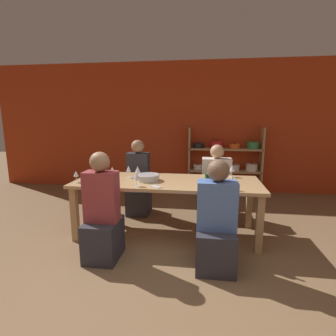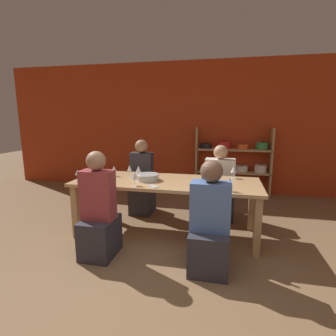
{
  "view_description": "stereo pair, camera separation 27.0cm",
  "coord_description": "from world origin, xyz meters",
  "px_view_note": "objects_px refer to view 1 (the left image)",
  "views": [
    {
      "loc": [
        0.29,
        -1.79,
        1.57
      ],
      "look_at": [
        -0.19,
        1.63,
        0.89
      ],
      "focal_mm": 28.0,
      "sensor_mm": 36.0,
      "label": 1
    },
    {
      "loc": [
        0.55,
        -1.74,
        1.57
      ],
      "look_at": [
        -0.19,
        1.63,
        0.89
      ],
      "focal_mm": 28.0,
      "sensor_mm": 36.0,
      "label": 2
    }
  ],
  "objects_px": {
    "wine_bottle_green": "(208,180)",
    "wine_glass_empty_a": "(76,174)",
    "wine_glass_white_a": "(138,170)",
    "wine_glass_red_b": "(112,170)",
    "wine_glass_empty_c": "(232,180)",
    "wine_glass_white_c": "(129,169)",
    "person_near_b": "(216,229)",
    "person_far_a": "(216,191)",
    "wine_glass_white_b": "(97,172)",
    "dining_table": "(167,187)",
    "person_far_b": "(139,186)",
    "wine_glass_empty_b": "(232,169)",
    "cell_phone": "(156,187)",
    "shelf_unit": "(226,165)",
    "wine_glass_red_a": "(137,177)",
    "mixing_bowl": "(148,177)",
    "person_near_a": "(103,220)"
  },
  "relations": [
    {
      "from": "person_far_b",
      "to": "wine_glass_red_a",
      "type": "bearing_deg",
      "value": 103.44
    },
    {
      "from": "mixing_bowl",
      "to": "person_far_b",
      "type": "distance_m",
      "value": 0.88
    },
    {
      "from": "wine_glass_red_a",
      "to": "wine_glass_white_b",
      "type": "bearing_deg",
      "value": 159.38
    },
    {
      "from": "dining_table",
      "to": "wine_glass_white_c",
      "type": "xyz_separation_m",
      "value": [
        -0.55,
        0.1,
        0.2
      ]
    },
    {
      "from": "wine_glass_empty_a",
      "to": "wine_glass_red_b",
      "type": "bearing_deg",
      "value": 44.24
    },
    {
      "from": "wine_glass_red_b",
      "to": "wine_glass_empty_c",
      "type": "distance_m",
      "value": 1.65
    },
    {
      "from": "wine_glass_empty_a",
      "to": "cell_phone",
      "type": "xyz_separation_m",
      "value": [
        1.06,
        -0.1,
        -0.1
      ]
    },
    {
      "from": "shelf_unit",
      "to": "wine_glass_white_b",
      "type": "distance_m",
      "value": 2.89
    },
    {
      "from": "wine_glass_empty_a",
      "to": "wine_glass_white_c",
      "type": "relative_size",
      "value": 0.88
    },
    {
      "from": "wine_glass_red_a",
      "to": "wine_glass_white_c",
      "type": "height_order",
      "value": "wine_glass_red_a"
    },
    {
      "from": "mixing_bowl",
      "to": "wine_glass_empty_b",
      "type": "bearing_deg",
      "value": 18.4
    },
    {
      "from": "shelf_unit",
      "to": "dining_table",
      "type": "distance_m",
      "value": 2.29
    },
    {
      "from": "wine_glass_empty_c",
      "to": "wine_glass_red_b",
      "type": "bearing_deg",
      "value": 164.43
    },
    {
      "from": "person_far_b",
      "to": "person_near_b",
      "type": "bearing_deg",
      "value": 129.64
    },
    {
      "from": "wine_bottle_green",
      "to": "wine_glass_empty_b",
      "type": "height_order",
      "value": "wine_bottle_green"
    },
    {
      "from": "wine_bottle_green",
      "to": "person_near_b",
      "type": "relative_size",
      "value": 0.25
    },
    {
      "from": "wine_glass_empty_b",
      "to": "cell_phone",
      "type": "xyz_separation_m",
      "value": [
        -0.95,
        -0.67,
        -0.11
      ]
    },
    {
      "from": "wine_glass_white_b",
      "to": "wine_glass_empty_c",
      "type": "height_order",
      "value": "same"
    },
    {
      "from": "shelf_unit",
      "to": "wine_glass_empty_a",
      "type": "height_order",
      "value": "shelf_unit"
    },
    {
      "from": "mixing_bowl",
      "to": "person_far_a",
      "type": "bearing_deg",
      "value": 41.76
    },
    {
      "from": "mixing_bowl",
      "to": "wine_glass_white_a",
      "type": "height_order",
      "value": "wine_glass_white_a"
    },
    {
      "from": "wine_glass_white_a",
      "to": "wine_glass_red_b",
      "type": "xyz_separation_m",
      "value": [
        -0.36,
        -0.01,
        -0.01
      ]
    },
    {
      "from": "wine_glass_red_a",
      "to": "person_near_b",
      "type": "relative_size",
      "value": 0.15
    },
    {
      "from": "wine_glass_white_a",
      "to": "wine_glass_white_c",
      "type": "height_order",
      "value": "wine_glass_white_c"
    },
    {
      "from": "wine_glass_empty_a",
      "to": "dining_table",
      "type": "bearing_deg",
      "value": 11.92
    },
    {
      "from": "wine_bottle_green",
      "to": "wine_glass_empty_b",
      "type": "relative_size",
      "value": 1.78
    },
    {
      "from": "wine_glass_red_b",
      "to": "cell_phone",
      "type": "bearing_deg",
      "value": -32.68
    },
    {
      "from": "wine_glass_white_c",
      "to": "person_near_a",
      "type": "xyz_separation_m",
      "value": [
        -0.06,
        -0.82,
        -0.41
      ]
    },
    {
      "from": "wine_glass_white_a",
      "to": "person_far_a",
      "type": "distance_m",
      "value": 1.36
    },
    {
      "from": "mixing_bowl",
      "to": "wine_glass_white_c",
      "type": "bearing_deg",
      "value": 155.85
    },
    {
      "from": "wine_glass_white_c",
      "to": "person_near_b",
      "type": "xyz_separation_m",
      "value": [
        1.17,
        -0.83,
        -0.44
      ]
    },
    {
      "from": "wine_bottle_green",
      "to": "wine_glass_empty_a",
      "type": "distance_m",
      "value": 1.68
    },
    {
      "from": "dining_table",
      "to": "wine_glass_empty_a",
      "type": "relative_size",
      "value": 16.55
    },
    {
      "from": "cell_phone",
      "to": "person_near_a",
      "type": "height_order",
      "value": "person_near_a"
    },
    {
      "from": "wine_glass_red_b",
      "to": "person_far_a",
      "type": "height_order",
      "value": "person_far_a"
    },
    {
      "from": "dining_table",
      "to": "person_far_b",
      "type": "xyz_separation_m",
      "value": [
        -0.57,
        0.71,
        -0.2
      ]
    },
    {
      "from": "wine_glass_empty_c",
      "to": "wine_glass_red_a",
      "type": "bearing_deg",
      "value": 179.91
    },
    {
      "from": "dining_table",
      "to": "wine_glass_empty_c",
      "type": "xyz_separation_m",
      "value": [
        0.8,
        -0.33,
        0.2
      ]
    },
    {
      "from": "dining_table",
      "to": "wine_glass_empty_c",
      "type": "height_order",
      "value": "wine_glass_empty_c"
    },
    {
      "from": "wine_bottle_green",
      "to": "wine_glass_white_a",
      "type": "bearing_deg",
      "value": 152.54
    },
    {
      "from": "mixing_bowl",
      "to": "wine_glass_white_b",
      "type": "distance_m",
      "value": 0.68
    },
    {
      "from": "mixing_bowl",
      "to": "person_near_a",
      "type": "bearing_deg",
      "value": -118.26
    },
    {
      "from": "wine_glass_white_b",
      "to": "wine_glass_empty_c",
      "type": "xyz_separation_m",
      "value": [
        1.72,
        -0.23,
        -0.0
      ]
    },
    {
      "from": "wine_glass_red_a",
      "to": "person_far_b",
      "type": "height_order",
      "value": "person_far_b"
    },
    {
      "from": "wine_glass_red_b",
      "to": "person_far_a",
      "type": "distance_m",
      "value": 1.67
    },
    {
      "from": "dining_table",
      "to": "wine_glass_white_a",
      "type": "xyz_separation_m",
      "value": [
        -0.42,
        0.12,
        0.2
      ]
    },
    {
      "from": "mixing_bowl",
      "to": "person_near_b",
      "type": "xyz_separation_m",
      "value": [
        0.87,
        -0.69,
        -0.36
      ]
    },
    {
      "from": "person_near_b",
      "to": "wine_glass_empty_b",
      "type": "bearing_deg",
      "value": 77.05
    },
    {
      "from": "person_far_b",
      "to": "shelf_unit",
      "type": "bearing_deg",
      "value": -137.09
    },
    {
      "from": "wine_glass_white_a",
      "to": "wine_glass_empty_a",
      "type": "bearing_deg",
      "value": -153.46
    }
  ]
}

